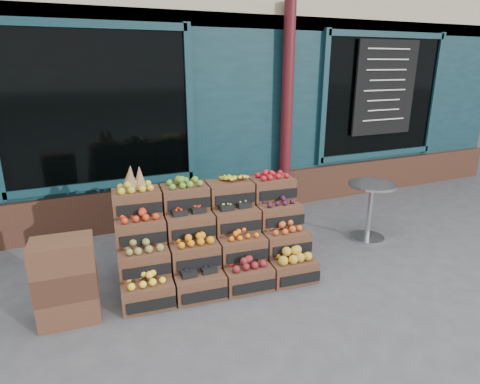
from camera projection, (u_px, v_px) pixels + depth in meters
name	position (u px, v px, depth m)	size (l,w,h in m)	color
ground	(281.00, 279.00, 4.52)	(60.00, 60.00, 0.00)	#49494C
shop_facade	(162.00, 59.00, 8.23)	(12.00, 6.24, 4.80)	#0F2D35
crate_display	(213.00, 241.00, 4.53)	(2.18, 1.22, 1.31)	#533220
spare_crates	(66.00, 281.00, 3.69)	(0.57, 0.41, 0.81)	#533220
bistro_table	(370.00, 205.00, 5.41)	(0.63, 0.63, 0.79)	#B3B6BA
shopkeeper	(108.00, 151.00, 6.26)	(0.73, 0.48, 2.01)	#144922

